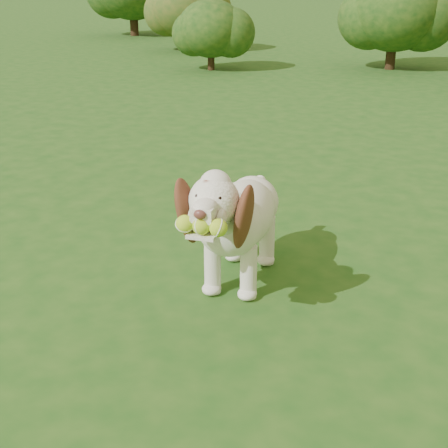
% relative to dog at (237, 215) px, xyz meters
% --- Properties ---
extents(ground, '(80.00, 80.00, 0.00)m').
position_rel_dog_xyz_m(ground, '(-0.34, -0.05, -0.45)').
color(ground, '#1B4B15').
rests_on(ground, ground).
extents(dog, '(0.59, 1.29, 0.84)m').
position_rel_dog_xyz_m(dog, '(0.00, 0.00, 0.00)').
color(dog, white).
rests_on(dog, ground).
extents(shrub_a, '(1.21, 1.21, 1.26)m').
position_rel_dog_xyz_m(shrub_a, '(-4.26, 7.35, 0.29)').
color(shrub_a, '#382314').
rests_on(shrub_a, ground).
extents(shrub_e, '(1.58, 1.58, 1.64)m').
position_rel_dog_xyz_m(shrub_e, '(-6.17, 9.60, 0.52)').
color(shrub_e, '#382314').
rests_on(shrub_e, ground).
extents(shrub_b, '(1.73, 1.73, 1.79)m').
position_rel_dog_xyz_m(shrub_b, '(-1.35, 9.00, 0.61)').
color(shrub_b, '#382314').
rests_on(shrub_b, ground).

